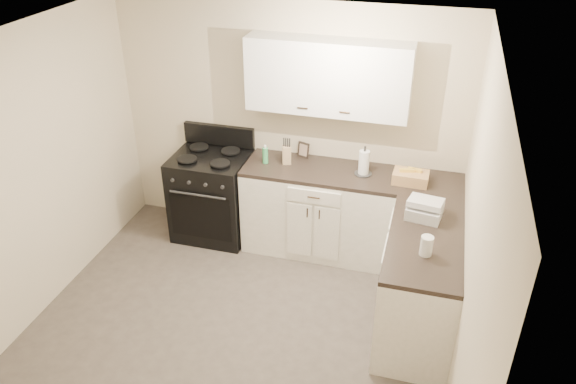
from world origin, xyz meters
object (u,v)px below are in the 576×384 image
(stove, at_px, (212,196))
(knife_block, at_px, (287,155))
(countertop_grill, at_px, (424,211))
(paper_towel, at_px, (364,163))
(wicker_basket, at_px, (411,177))

(stove, height_order, knife_block, knife_block)
(stove, height_order, countertop_grill, countertop_grill)
(paper_towel, height_order, countertop_grill, paper_towel)
(knife_block, xyz_separation_m, countertop_grill, (1.40, -0.65, -0.04))
(stove, distance_m, countertop_grill, 2.36)
(stove, relative_size, knife_block, 5.03)
(paper_towel, height_order, wicker_basket, paper_towel)
(wicker_basket, bearing_deg, stove, 179.78)
(countertop_grill, bearing_deg, wicker_basket, 114.38)
(stove, distance_m, paper_towel, 1.71)
(knife_block, bearing_deg, countertop_grill, -43.43)
(stove, xyz_separation_m, countertop_grill, (2.22, -0.59, 0.53))
(stove, bearing_deg, wicker_basket, -0.22)
(paper_towel, relative_size, countertop_grill, 0.87)
(knife_block, bearing_deg, stove, 165.85)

